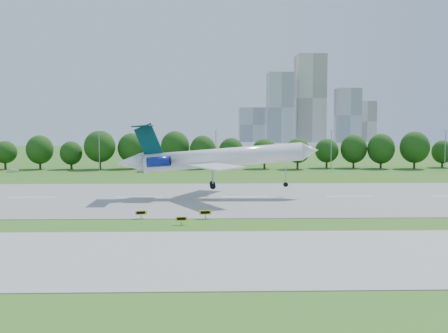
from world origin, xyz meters
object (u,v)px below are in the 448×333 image
service_vehicle_a (13,170)px  airliner (213,157)px  service_vehicle_b (142,170)px  taxi_sign_left (141,213)px

service_vehicle_a → airliner: bearing=-153.5°
airliner → service_vehicle_b: size_ratio=11.13×
airliner → service_vehicle_a: size_ratio=11.73×
airliner → service_vehicle_b: airliner is taller
airliner → service_vehicle_b: (-20.66, 53.53, -6.96)m
airliner → taxi_sign_left: bearing=-116.6°
taxi_sign_left → service_vehicle_a: taxi_sign_left is taller
taxi_sign_left → service_vehicle_b: bearing=83.1°
taxi_sign_left → service_vehicle_a: size_ratio=0.52×
service_vehicle_a → service_vehicle_b: service_vehicle_b is taller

